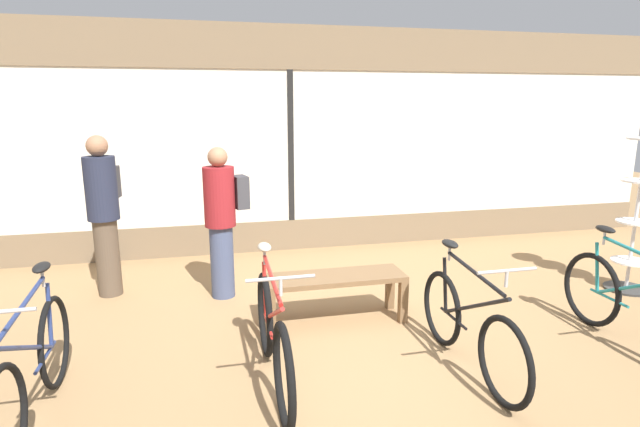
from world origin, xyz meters
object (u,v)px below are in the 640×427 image
Objects in this scene: display_bench at (334,284)px; accessory_rack at (635,227)px; bicycle_left at (273,336)px; customer_by_window at (222,218)px; bicycle_far_right at (632,305)px; customer_near_rack at (104,210)px; bicycle_right at (469,326)px; bicycle_far_left at (33,371)px.

accessory_rack is at bearing 0.83° from display_bench.
accessory_rack is 1.33× the size of display_bench.
customer_by_window reaches higher than bicycle_left.
customer_by_window is at bearing 149.37° from bicycle_far_right.
bicycle_far_right is at bearing -30.63° from customer_by_window.
bicycle_left is 1.03× the size of customer_by_window.
display_bench is (-3.57, -0.05, -0.36)m from accessory_rack.
accessory_rack reaches higher than display_bench.
customer_near_rack is at bearing 150.66° from display_bench.
accessory_rack is 3.59m from display_bench.
customer_near_rack is (-2.31, 1.30, 0.59)m from display_bench.
customer_near_rack is at bearing 168.02° from accessory_rack.
customer_near_rack is at bearing 153.00° from bicycle_far_right.
bicycle_left is at bearing 177.54° from bicycle_far_right.
bicycle_left is at bearing -81.51° from customer_by_window.
bicycle_left is 2.01m from customer_by_window.
bicycle_right is at bearing -156.54° from accessory_rack.
bicycle_far_right is at bearing 0.54° from bicycle_right.
bicycle_left is 1.24m from display_bench.
bicycle_far_right is at bearing -133.88° from accessory_rack.
customer_by_window is (-3.48, 2.06, 0.52)m from bicycle_far_right.
accessory_rack reaches higher than bicycle_left.
bicycle_left is 0.93× the size of accessory_rack.
bicycle_right is at bearing -0.37° from bicycle_far_left.
bicycle_far_right reaches higher than bicycle_right.
bicycle_left is 0.96× the size of customer_near_rack.
accessory_rack reaches higher than customer_near_rack.
accessory_rack reaches higher than bicycle_right.
customer_by_window reaches higher than bicycle_far_left.
accessory_rack is (5.97, 1.17, 0.36)m from bicycle_far_left.
bicycle_far_right is at bearing -27.00° from customer_near_rack.
bicycle_far_left is at bearing -123.42° from customer_by_window.
customer_near_rack is (-4.76, 2.42, 0.59)m from bicycle_far_right.
customer_by_window reaches higher than bicycle_far_right.
bicycle_far_right is 5.37m from customer_near_rack.
bicycle_left is at bearing -166.51° from accessory_rack.
bicycle_left is at bearing -127.34° from display_bench.
customer_near_rack is 1.33m from customer_by_window.
display_bench is 2.72m from customer_near_rack.
bicycle_far_right is 1.23× the size of display_bench.
customer_near_rack is 1.07× the size of customer_by_window.
bicycle_far_right reaches higher than display_bench.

